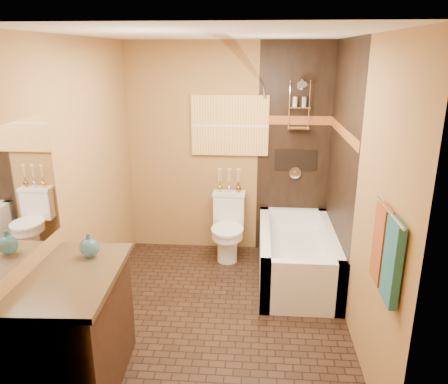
# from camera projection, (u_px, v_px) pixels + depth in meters

# --- Properties ---
(floor) EXTENTS (3.00, 3.00, 0.00)m
(floor) POSITION_uv_depth(u_px,v_px,m) (217.00, 313.00, 4.15)
(floor) COLOR black
(floor) RESTS_ON ground
(wall_left) EXTENTS (0.02, 3.00, 2.50)m
(wall_left) POSITION_uv_depth(u_px,v_px,m) (81.00, 184.00, 3.85)
(wall_left) COLOR #9E6A3D
(wall_left) RESTS_ON floor
(wall_right) EXTENTS (0.02, 3.00, 2.50)m
(wall_right) POSITION_uv_depth(u_px,v_px,m) (358.00, 191.00, 3.67)
(wall_right) COLOR #9E6A3D
(wall_right) RESTS_ON floor
(wall_back) EXTENTS (2.40, 0.02, 2.50)m
(wall_back) POSITION_uv_depth(u_px,v_px,m) (228.00, 150.00, 5.19)
(wall_back) COLOR #9E6A3D
(wall_back) RESTS_ON floor
(wall_front) EXTENTS (2.40, 0.02, 2.50)m
(wall_front) POSITION_uv_depth(u_px,v_px,m) (190.00, 270.00, 2.34)
(wall_front) COLOR #9E6A3D
(wall_front) RESTS_ON floor
(ceiling) EXTENTS (3.00, 3.00, 0.00)m
(ceiling) POSITION_uv_depth(u_px,v_px,m) (215.00, 34.00, 3.38)
(ceiling) COLOR silver
(ceiling) RESTS_ON wall_back
(alcove_tile_back) EXTENTS (0.85, 0.01, 2.50)m
(alcove_tile_back) POSITION_uv_depth(u_px,v_px,m) (294.00, 152.00, 5.12)
(alcove_tile_back) COLOR black
(alcove_tile_back) RESTS_ON wall_back
(alcove_tile_right) EXTENTS (0.01, 1.50, 2.50)m
(alcove_tile_right) POSITION_uv_depth(u_px,v_px,m) (341.00, 168.00, 4.39)
(alcove_tile_right) COLOR black
(alcove_tile_right) RESTS_ON wall_right
(mosaic_band_back) EXTENTS (0.85, 0.01, 0.10)m
(mosaic_band_back) POSITION_uv_depth(u_px,v_px,m) (296.00, 120.00, 5.00)
(mosaic_band_back) COLOR #963D1B
(mosaic_band_back) RESTS_ON alcove_tile_back
(mosaic_band_right) EXTENTS (0.01, 1.50, 0.10)m
(mosaic_band_right) POSITION_uv_depth(u_px,v_px,m) (343.00, 132.00, 4.28)
(mosaic_band_right) COLOR #963D1B
(mosaic_band_right) RESTS_ON alcove_tile_right
(alcove_niche) EXTENTS (0.50, 0.01, 0.25)m
(alcove_niche) POSITION_uv_depth(u_px,v_px,m) (296.00, 160.00, 5.14)
(alcove_niche) COLOR black
(alcove_niche) RESTS_ON alcove_tile_back
(shower_fixtures) EXTENTS (0.24, 0.33, 1.16)m
(shower_fixtures) POSITION_uv_depth(u_px,v_px,m) (299.00, 118.00, 4.89)
(shower_fixtures) COLOR silver
(shower_fixtures) RESTS_ON floor
(curtain_rod) EXTENTS (0.03, 1.55, 0.03)m
(curtain_rod) POSITION_uv_depth(u_px,v_px,m) (264.00, 90.00, 4.21)
(curtain_rod) COLOR silver
(curtain_rod) RESTS_ON wall_back
(towel_bar) EXTENTS (0.02, 0.55, 0.02)m
(towel_bar) POSITION_uv_depth(u_px,v_px,m) (390.00, 212.00, 2.62)
(towel_bar) COLOR silver
(towel_bar) RESTS_ON wall_right
(towel_teal) EXTENTS (0.05, 0.22, 0.52)m
(towel_teal) POSITION_uv_depth(u_px,v_px,m) (392.00, 262.00, 2.58)
(towel_teal) COLOR #1C5360
(towel_teal) RESTS_ON towel_bar
(towel_rust) EXTENTS (0.05, 0.22, 0.52)m
(towel_rust) POSITION_uv_depth(u_px,v_px,m) (381.00, 244.00, 2.83)
(towel_rust) COLOR brown
(towel_rust) RESTS_ON towel_bar
(sunset_painting) EXTENTS (0.90, 0.04, 0.70)m
(sunset_painting) POSITION_uv_depth(u_px,v_px,m) (230.00, 126.00, 5.07)
(sunset_painting) COLOR gold
(sunset_painting) RESTS_ON wall_back
(vanity_mirror) EXTENTS (0.01, 1.00, 0.90)m
(vanity_mirror) POSITION_uv_depth(u_px,v_px,m) (19.00, 192.00, 2.83)
(vanity_mirror) COLOR white
(vanity_mirror) RESTS_ON wall_left
(bathtub) EXTENTS (0.80, 1.50, 0.55)m
(bathtub) POSITION_uv_depth(u_px,v_px,m) (297.00, 259.00, 4.73)
(bathtub) COLOR white
(bathtub) RESTS_ON floor
(toilet) EXTENTS (0.39, 0.58, 0.77)m
(toilet) POSITION_uv_depth(u_px,v_px,m) (228.00, 227.00, 5.18)
(toilet) COLOR white
(toilet) RESTS_ON floor
(vanity) EXTENTS (0.69, 1.07, 0.92)m
(vanity) POSITION_uv_depth(u_px,v_px,m) (75.00, 331.00, 3.13)
(vanity) COLOR black
(vanity) RESTS_ON floor
(teal_bottle) EXTENTS (0.19, 0.19, 0.23)m
(teal_bottle) POSITION_uv_depth(u_px,v_px,m) (89.00, 245.00, 3.21)
(teal_bottle) COLOR #276476
(teal_bottle) RESTS_ON vanity
(bud_vases) EXTENTS (0.28, 0.06, 0.28)m
(bud_vases) POSITION_uv_depth(u_px,v_px,m) (229.00, 180.00, 5.18)
(bud_vases) COLOR gold
(bud_vases) RESTS_ON toilet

